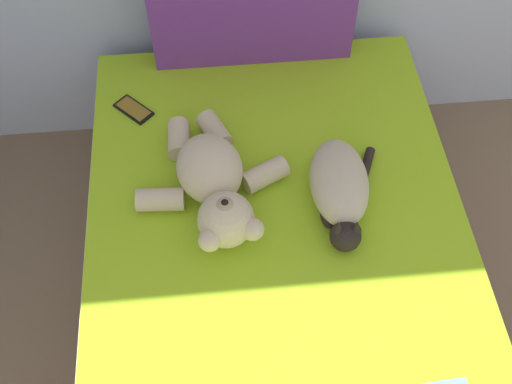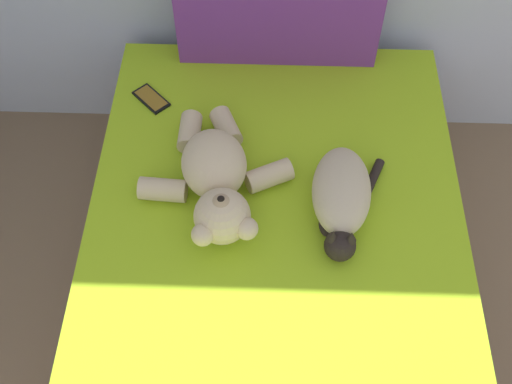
{
  "view_description": "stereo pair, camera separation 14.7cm",
  "coord_description": "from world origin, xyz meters",
  "px_view_note": "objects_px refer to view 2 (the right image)",
  "views": [
    {
      "loc": [
        1.32,
        1.96,
        2.25
      ],
      "look_at": [
        1.43,
        3.11,
        0.63
      ],
      "focal_mm": 43.98,
      "sensor_mm": 36.0,
      "label": 1
    },
    {
      "loc": [
        1.47,
        1.96,
        2.25
      ],
      "look_at": [
        1.43,
        3.11,
        0.63
      ],
      "focal_mm": 43.98,
      "sensor_mm": 36.0,
      "label": 2
    }
  ],
  "objects_px": {
    "bed": "(273,285)",
    "cell_phone": "(151,99)",
    "teddy_bear": "(216,180)",
    "patterned_cushion": "(278,14)",
    "cat": "(341,196)"
  },
  "relations": [
    {
      "from": "patterned_cushion",
      "to": "cat",
      "type": "height_order",
      "value": "patterned_cushion"
    },
    {
      "from": "bed",
      "to": "cell_phone",
      "type": "bearing_deg",
      "value": 127.49
    },
    {
      "from": "cell_phone",
      "to": "teddy_bear",
      "type": "bearing_deg",
      "value": -56.77
    },
    {
      "from": "patterned_cushion",
      "to": "cell_phone",
      "type": "relative_size",
      "value": 4.88
    },
    {
      "from": "patterned_cushion",
      "to": "teddy_bear",
      "type": "distance_m",
      "value": 0.72
    },
    {
      "from": "cat",
      "to": "teddy_bear",
      "type": "height_order",
      "value": "teddy_bear"
    },
    {
      "from": "bed",
      "to": "patterned_cushion",
      "type": "xyz_separation_m",
      "value": [
        -0.01,
        0.88,
        0.47
      ]
    },
    {
      "from": "teddy_bear",
      "to": "cell_phone",
      "type": "relative_size",
      "value": 3.84
    },
    {
      "from": "patterned_cushion",
      "to": "cat",
      "type": "relative_size",
      "value": 1.83
    },
    {
      "from": "bed",
      "to": "teddy_bear",
      "type": "bearing_deg",
      "value": 135.31
    },
    {
      "from": "teddy_bear",
      "to": "cell_phone",
      "type": "bearing_deg",
      "value": 123.23
    },
    {
      "from": "bed",
      "to": "teddy_bear",
      "type": "relative_size",
      "value": 3.21
    },
    {
      "from": "cell_phone",
      "to": "cat",
      "type": "bearing_deg",
      "value": -34.55
    },
    {
      "from": "bed",
      "to": "patterned_cushion",
      "type": "bearing_deg",
      "value": 90.5
    },
    {
      "from": "teddy_bear",
      "to": "cell_phone",
      "type": "xyz_separation_m",
      "value": [
        -0.28,
        0.42,
        -0.08
      ]
    }
  ]
}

